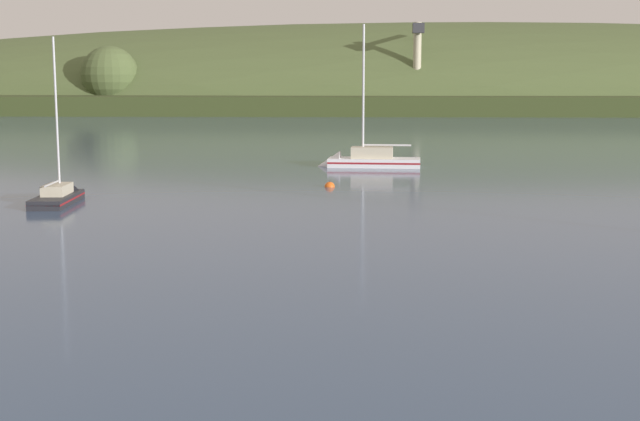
% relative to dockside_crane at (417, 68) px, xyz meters
% --- Properties ---
extents(far_shoreline_hill, '(522.42, 152.76, 42.68)m').
position_rel_dockside_crane_xyz_m(far_shoreline_hill, '(11.67, 40.24, -9.07)').
color(far_shoreline_hill, '#35401E').
rests_on(far_shoreline_hill, ground).
extents(dockside_crane, '(4.01, 15.37, 18.69)m').
position_rel_dockside_crane_xyz_m(dockside_crane, '(0.00, 0.00, 0.00)').
color(dockside_crane, '#4C4C51').
rests_on(dockside_crane, ground).
extents(sailboat_midwater_white, '(1.89, 6.01, 9.70)m').
position_rel_dockside_crane_xyz_m(sailboat_midwater_white, '(-42.09, -134.35, -9.03)').
color(sailboat_midwater_white, '#232328').
rests_on(sailboat_midwater_white, ground).
extents(sailboat_far_left, '(8.28, 3.79, 12.10)m').
position_rel_dockside_crane_xyz_m(sailboat_far_left, '(-23.42, -115.29, -9.04)').
color(sailboat_far_left, white).
rests_on(sailboat_far_left, ground).
extents(mooring_buoy_foreground, '(0.65, 0.65, 0.73)m').
position_rel_dockside_crane_xyz_m(mooring_buoy_foreground, '(-26.85, -128.14, -9.23)').
color(mooring_buoy_foreground, '#EA5B19').
rests_on(mooring_buoy_foreground, ground).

